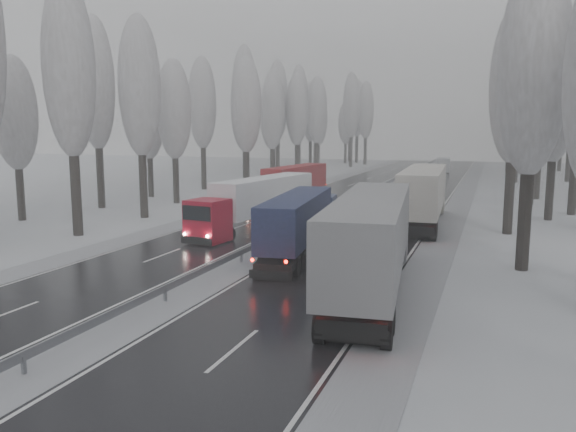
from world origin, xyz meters
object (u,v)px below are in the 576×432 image
Objects in this scene: truck_red_white at (258,199)px; truck_cream_box at (424,191)px; truck_red_red at (292,181)px; truck_blue_box at (301,218)px; truck_grey_tarp at (373,235)px; box_truck_distant at (443,165)px.

truck_cream_box is at bearing 35.41° from truck_red_white.
truck_red_red is (-3.06, 16.20, -0.06)m from truck_red_white.
truck_grey_tarp is at bearing -56.65° from truck_blue_box.
box_truck_distant is (-3.51, 80.75, -1.29)m from truck_grey_tarp.
truck_red_red is (-8.98, 23.27, 0.06)m from truck_blue_box.
truck_blue_box is 9.22m from truck_red_white.
box_truck_distant is 51.83m from truck_red_red.
truck_grey_tarp is 2.44× the size of box_truck_distant.
box_truck_distant is 0.48× the size of truck_red_white.
truck_grey_tarp is 9.11m from truck_blue_box.
truck_red_white is 1.03× the size of truck_red_red.
truck_red_red is (-14.87, 9.79, -0.46)m from truck_cream_box.
truck_red_white reaches higher than truck_blue_box.
box_truck_distant is at bearing 90.64° from truck_cream_box.
truck_cream_box is at bearing -28.62° from truck_red_red.
truck_red_white is at bearing -74.55° from truck_red_red.
box_truck_distant is (-3.50, 60.35, -1.29)m from truck_cream_box.
truck_red_white reaches higher than truck_red_red.
truck_grey_tarp is at bearing -42.86° from truck_red_white.
box_truck_distant is at bearing 82.08° from truck_red_red.
truck_red_white is (-11.82, 13.99, -0.41)m from truck_grey_tarp.
box_truck_distant is 67.28m from truck_red_white.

